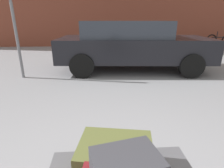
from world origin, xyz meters
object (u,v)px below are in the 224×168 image
(no_parking_sign, at_px, (14,19))
(bicycle_leaning, at_px, (219,41))
(bollard_kerb_mid, at_px, (184,47))
(parked_car, at_px, (132,44))
(bollard_kerb_far, at_px, (208,47))
(suitcase_olive_rear_left, at_px, (115,158))
(bollard_kerb_near, at_px, (152,47))

(no_parking_sign, bearing_deg, bicycle_leaning, 29.19)
(bollard_kerb_mid, xyz_separation_m, no_parking_sign, (-5.88, -3.32, 1.19))
(parked_car, height_order, bollard_kerb_mid, parked_car)
(parked_car, bearing_deg, no_parking_sign, -167.97)
(parked_car, bearing_deg, bicycle_leaning, 36.83)
(parked_car, height_order, bollard_kerb_far, parked_car)
(suitcase_olive_rear_left, xyz_separation_m, bicycle_leaning, (6.28, 8.36, -0.10))
(bollard_kerb_near, height_order, bollard_kerb_far, same)
(bicycle_leaning, height_order, bollard_kerb_near, bicycle_leaning)
(bollard_kerb_near, bearing_deg, bicycle_leaning, 18.99)
(bollard_kerb_mid, bearing_deg, bollard_kerb_near, 180.00)
(bollard_kerb_mid, distance_m, no_parking_sign, 6.86)
(bicycle_leaning, bearing_deg, bollard_kerb_mid, -151.33)
(bollard_kerb_near, distance_m, no_parking_sign, 5.63)
(bollard_kerb_near, bearing_deg, parked_car, -117.68)
(bollard_kerb_mid, bearing_deg, bollard_kerb_far, 0.00)
(parked_car, distance_m, bicycle_leaning, 6.79)
(bollard_kerb_near, height_order, no_parking_sign, no_parking_sign)
(bicycle_leaning, bearing_deg, parked_car, -143.17)
(bollard_kerb_far, bearing_deg, bollard_kerb_mid, 180.00)
(parked_car, relative_size, bicycle_leaning, 2.54)
(bollard_kerb_mid, distance_m, bollard_kerb_far, 1.14)
(suitcase_olive_rear_left, xyz_separation_m, parked_car, (0.86, 4.30, 0.29))
(bollard_kerb_near, distance_m, bollard_kerb_far, 2.63)
(suitcase_olive_rear_left, bearing_deg, bollard_kerb_mid, 71.81)
(bicycle_leaning, bearing_deg, bollard_kerb_near, -161.01)
(bicycle_leaning, height_order, bollard_kerb_far, bicycle_leaning)
(parked_car, distance_m, no_parking_sign, 3.14)
(bollard_kerb_far, relative_size, no_parking_sign, 0.23)
(suitcase_olive_rear_left, xyz_separation_m, no_parking_sign, (-2.13, 3.66, 1.00))
(no_parking_sign, bearing_deg, bollard_kerb_far, 25.28)
(parked_car, height_order, no_parking_sign, no_parking_sign)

